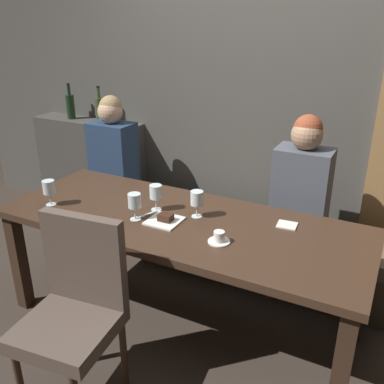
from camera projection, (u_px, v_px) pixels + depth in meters
ground at (181, 319)px, 2.81m from camera, size 9.00×9.00×0.00m
back_wall_tiled at (256, 65)px, 3.23m from camera, size 6.00×0.12×3.00m
back_counter at (92, 168)px, 4.13m from camera, size 1.10×0.28×0.95m
dining_table at (180, 232)px, 2.56m from camera, size 2.20×0.84×0.74m
banquette_bench at (224, 242)px, 3.30m from camera, size 2.50×0.44×0.45m
chair_near_side at (75, 302)px, 2.08m from camera, size 0.49×0.49×0.98m
diner_redhead at (113, 148)px, 3.52m from camera, size 0.36×0.24×0.82m
diner_bearded at (302, 181)px, 2.80m from camera, size 0.36×0.24×0.84m
wine_bottle_dark_red at (70, 106)px, 3.96m from camera, size 0.08×0.08×0.33m
wine_bottle_pale_label at (100, 109)px, 3.81m from camera, size 0.08×0.08×0.33m
wine_glass_center_front at (135, 202)px, 2.47m from camera, size 0.08×0.08×0.16m
wine_glass_end_right at (156, 192)px, 2.60m from camera, size 0.08×0.08×0.16m
wine_glass_end_left at (49, 188)px, 2.66m from camera, size 0.08×0.08×0.16m
wine_glass_far_right at (197, 199)px, 2.51m from camera, size 0.08×0.08×0.16m
espresso_cup at (219, 238)px, 2.26m from camera, size 0.12×0.12×0.06m
dessert_plate at (165, 220)px, 2.48m from camera, size 0.19×0.19×0.05m
fork_on_table at (146, 215)px, 2.57m from camera, size 0.07×0.17×0.01m
folded_napkin at (287, 225)px, 2.44m from camera, size 0.12×0.11×0.01m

